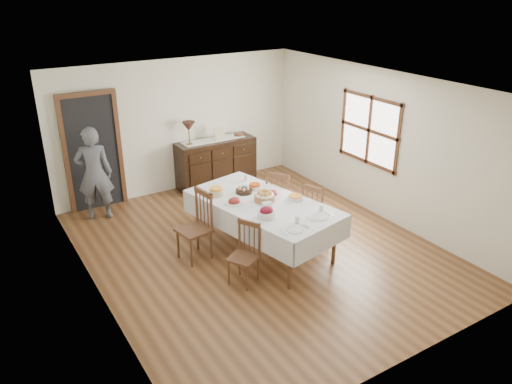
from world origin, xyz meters
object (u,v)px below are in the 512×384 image
chair_left_far (197,225)px  chair_right_near (316,212)px  person (94,171)px  dining_table (263,208)px  table_lamp (189,127)px  sideboard (216,163)px  chair_right_far (280,199)px  chair_left_near (245,253)px

chair_left_far → chair_right_near: chair_left_far is taller
person → chair_right_near: bearing=153.9°
dining_table → table_lamp: bearing=76.5°
sideboard → person: person is taller
dining_table → person: bearing=114.4°
chair_right_far → table_lamp: (-0.60, 2.26, 0.80)m
chair_left_near → chair_left_far: bearing=167.1°
chair_left_near → chair_left_far: 1.00m
sideboard → chair_right_far: bearing=-88.9°
dining_table → chair_left_far: (-0.96, 0.34, -0.19)m
chair_left_near → person: 3.39m
chair_left_far → chair_left_near: bearing=7.3°
chair_left_far → table_lamp: (1.04, 2.44, 0.78)m
dining_table → chair_left_near: bearing=-149.9°
chair_right_near → chair_right_far: chair_right_far is taller
sideboard → table_lamp: bearing=178.8°
chair_left_far → chair_right_far: bearing=87.3°
table_lamp → chair_left_far: bearing=-113.0°
chair_right_near → sideboard: size_ratio=0.62×
chair_left_far → table_lamp: table_lamp is taller
chair_left_near → person: size_ratio=0.50×
chair_right_near → chair_left_near: bearing=84.6°
chair_left_far → table_lamp: 2.76m
chair_right_far → person: (-2.54, 2.01, 0.37)m
chair_right_near → chair_right_far: size_ratio=0.97×
dining_table → table_lamp: size_ratio=5.70×
chair_left_near → chair_right_near: size_ratio=0.89×
chair_right_far → person: bearing=16.0°
chair_left_far → chair_right_near: (1.85, -0.53, -0.04)m
person → sideboard: bearing=-156.1°
dining_table → chair_right_far: chair_right_far is taller
dining_table → chair_left_far: chair_left_far is taller
table_lamp → person: bearing=-172.6°
dining_table → sideboard: size_ratio=1.62×
dining_table → chair_left_near: 0.96m
chair_right_near → table_lamp: 3.18m
chair_right_far → chair_right_near: bearing=161.3°
chair_left_near → table_lamp: (0.76, 3.39, 0.87)m
dining_table → sideboard: (0.64, 2.77, -0.25)m
chair_left_far → chair_right_far: chair_left_far is taller
dining_table → chair_right_near: (0.89, -0.19, -0.23)m
chair_left_far → sideboard: bearing=137.7°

